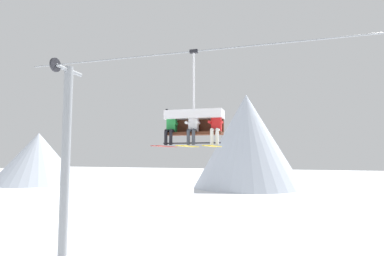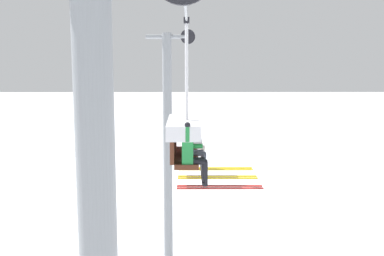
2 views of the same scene
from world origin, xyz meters
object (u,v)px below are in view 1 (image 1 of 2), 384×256
object	(u,v)px
skier_white	(193,127)
skier_green	(171,127)
chairlift_chair	(194,118)
skier_red	(216,126)
lift_tower_near	(65,170)

from	to	relation	value
skier_white	skier_green	bearing A→B (deg)	179.50
chairlift_chair	skier_white	world-z (taller)	chairlift_chair
skier_red	skier_green	bearing A→B (deg)	179.75
skier_green	skier_white	world-z (taller)	skier_green
lift_tower_near	chairlift_chair	distance (m)	6.06
skier_green	skier_white	bearing A→B (deg)	-0.50
skier_red	chairlift_chair	bearing A→B (deg)	164.24
lift_tower_near	skier_white	world-z (taller)	lift_tower_near
chairlift_chair	skier_green	size ratio (longest dim) A/B	1.92
lift_tower_near	skier_green	distance (m)	5.27
lift_tower_near	chairlift_chair	size ratio (longest dim) A/B	2.86
lift_tower_near	chairlift_chair	bearing A→B (deg)	-7.09
lift_tower_near	skier_red	xyz separation A→B (m)	(6.50, -0.93, 1.57)
skier_white	skier_red	distance (m)	0.78
skier_green	skier_white	size ratio (longest dim) A/B	1.00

